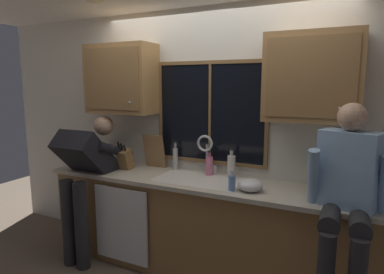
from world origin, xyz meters
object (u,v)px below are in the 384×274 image
at_px(mixing_bowl, 250,185).
at_px(bottle_tall_clear, 175,158).
at_px(person_standing, 86,172).
at_px(bottle_green_glass, 209,165).
at_px(person_sitting_on_counter, 347,186).
at_px(knife_block, 125,159).
at_px(bottle_amber_small, 231,166).
at_px(soap_dispenser, 232,183).
at_px(cutting_board, 154,151).

distance_m(mixing_bowl, bottle_tall_clear, 0.97).
bearing_deg(person_standing, bottle_green_glass, 21.75).
distance_m(person_sitting_on_counter, knife_block, 2.14).
relative_size(bottle_tall_clear, bottle_amber_small, 1.05).
relative_size(soap_dispenser, bottle_amber_small, 0.64).
bearing_deg(mixing_bowl, bottle_amber_small, 132.08).
bearing_deg(bottle_amber_small, cutting_board, 178.60).
height_order(bottle_tall_clear, bottle_amber_small, bottle_tall_clear).
bearing_deg(bottle_tall_clear, person_standing, -146.29).
bearing_deg(knife_block, soap_dispenser, -8.69).
height_order(knife_block, mixing_bowl, knife_block).
height_order(person_standing, bottle_green_glass, person_standing).
xyz_separation_m(person_standing, bottle_amber_small, (1.39, 0.47, 0.11)).
relative_size(bottle_green_glass, bottle_amber_small, 0.86).
xyz_separation_m(knife_block, bottle_amber_small, (1.11, 0.18, 0.01)).
xyz_separation_m(cutting_board, bottle_amber_small, (0.88, -0.02, -0.06)).
bearing_deg(knife_block, bottle_tall_clear, 24.23).
distance_m(mixing_bowl, bottle_green_glass, 0.58).
height_order(mixing_bowl, bottle_green_glass, bottle_green_glass).
height_order(person_sitting_on_counter, cutting_board, person_sitting_on_counter).
relative_size(person_sitting_on_counter, bottle_green_glass, 5.19).
height_order(knife_block, bottle_amber_small, knife_block).
bearing_deg(bottle_amber_small, mixing_bowl, -47.92).
relative_size(mixing_bowl, soap_dispenser, 1.20).
bearing_deg(knife_block, person_sitting_on_counter, -7.65).
relative_size(mixing_bowl, bottle_tall_clear, 0.73).
distance_m(mixing_bowl, soap_dispenser, 0.16).
relative_size(knife_block, cutting_board, 0.89).
height_order(mixing_bowl, bottle_tall_clear, bottle_tall_clear).
bearing_deg(bottle_tall_clear, soap_dispenser, -28.17).
height_order(person_standing, bottle_tall_clear, person_standing).
bearing_deg(bottle_tall_clear, knife_block, -155.77).
distance_m(person_sitting_on_counter, mixing_bowl, 0.76).
bearing_deg(bottle_amber_small, person_standing, -161.43).
relative_size(knife_block, soap_dispenser, 1.79).
bearing_deg(knife_block, cutting_board, 40.16).
distance_m(knife_block, mixing_bowl, 1.39).
distance_m(person_standing, mixing_bowl, 1.67).
bearing_deg(cutting_board, person_standing, -136.38).
xyz_separation_m(bottle_green_glass, bottle_tall_clear, (-0.40, 0.04, 0.02)).
distance_m(cutting_board, mixing_bowl, 1.20).
distance_m(person_sitting_on_counter, bottle_amber_small, 1.11).
bearing_deg(person_sitting_on_counter, bottle_green_glass, 159.57).
height_order(person_sitting_on_counter, bottle_tall_clear, person_sitting_on_counter).
relative_size(person_sitting_on_counter, bottle_amber_small, 4.48).
xyz_separation_m(mixing_bowl, bottle_amber_small, (-0.27, 0.30, 0.07)).
distance_m(knife_block, bottle_amber_small, 1.13).
bearing_deg(bottle_tall_clear, bottle_amber_small, -3.63).
bearing_deg(person_sitting_on_counter, mixing_bowl, 167.70).
xyz_separation_m(person_standing, bottle_tall_clear, (0.76, 0.51, 0.11)).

